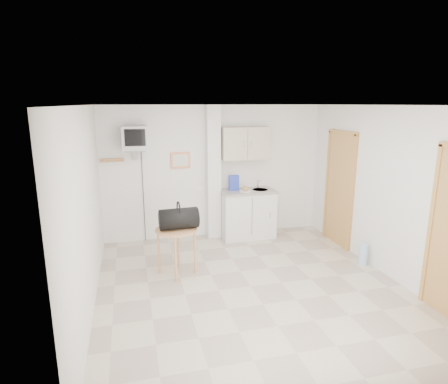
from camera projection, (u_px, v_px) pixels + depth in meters
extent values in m
plane|color=#C0B199|center=(251.00, 286.00, 5.29)|extent=(4.50, 4.50, 0.00)
cube|color=white|center=(215.00, 172.00, 7.12)|extent=(4.20, 0.04, 2.50)
cube|color=white|center=(345.00, 273.00, 2.88)|extent=(4.20, 0.04, 2.50)
cube|color=white|center=(86.00, 212.00, 4.49)|extent=(0.04, 4.50, 2.50)
cube|color=white|center=(388.00, 192.00, 5.51)|extent=(0.04, 4.50, 2.50)
cube|color=white|center=(254.00, 105.00, 4.71)|extent=(4.20, 4.50, 0.04)
cube|color=white|center=(213.00, 173.00, 7.00)|extent=(0.25, 0.22, 2.50)
cube|color=#E18354|center=(180.00, 160.00, 6.89)|extent=(0.36, 0.03, 0.30)
cube|color=silver|center=(181.00, 160.00, 6.87)|extent=(0.28, 0.01, 0.22)
cube|color=tan|center=(112.00, 160.00, 6.58)|extent=(0.40, 0.05, 0.06)
cube|color=white|center=(198.00, 188.00, 7.10)|extent=(0.15, 0.02, 0.08)
cylinder|color=tan|center=(103.00, 161.00, 6.49)|extent=(0.02, 0.08, 0.02)
cylinder|color=tan|center=(109.00, 161.00, 6.51)|extent=(0.02, 0.08, 0.02)
cylinder|color=tan|center=(115.00, 161.00, 6.53)|extent=(0.02, 0.08, 0.02)
cylinder|color=tan|center=(121.00, 161.00, 6.56)|extent=(0.02, 0.08, 0.02)
cube|color=#9C6439|center=(339.00, 190.00, 6.74)|extent=(0.04, 0.75, 2.00)
cube|color=#905E31|center=(339.00, 190.00, 6.73)|extent=(0.06, 0.87, 2.06)
cube|color=silver|center=(247.00, 215.00, 7.19)|extent=(1.00, 0.55, 0.88)
cube|color=#AFA295|center=(248.00, 191.00, 7.08)|extent=(1.03, 0.58, 0.04)
cylinder|color=#B7B7BA|center=(260.00, 191.00, 7.14)|extent=(0.30, 0.30, 0.05)
cylinder|color=#B7B7BA|center=(258.00, 184.00, 7.25)|extent=(0.02, 0.02, 0.16)
cylinder|color=#B7B7BA|center=(259.00, 181.00, 7.18)|extent=(0.02, 0.13, 0.02)
cube|color=#BCB097|center=(245.00, 143.00, 6.98)|extent=(0.90, 0.32, 0.60)
cube|color=#2338A9|center=(234.00, 183.00, 7.04)|extent=(0.19, 0.07, 0.29)
cylinder|color=white|center=(246.00, 191.00, 6.98)|extent=(0.22, 0.22, 0.01)
sphere|color=tan|center=(246.00, 189.00, 6.97)|extent=(0.11, 0.11, 0.11)
cube|color=slate|center=(135.00, 150.00, 6.51)|extent=(0.36, 0.32, 0.02)
cube|color=slate|center=(135.00, 154.00, 6.65)|extent=(0.10, 0.06, 0.20)
cube|color=#AEAFB1|center=(135.00, 138.00, 6.39)|extent=(0.44, 0.42, 0.40)
cube|color=black|center=(135.00, 138.00, 6.18)|extent=(0.34, 0.02, 0.28)
cylinder|color=black|center=(143.00, 196.00, 6.87)|extent=(0.01, 0.01, 1.73)
cylinder|color=tan|center=(176.00, 230.00, 5.54)|extent=(0.62, 0.62, 0.03)
cylinder|color=tan|center=(195.00, 252.00, 5.64)|extent=(0.04, 0.04, 0.68)
cylinder|color=tan|center=(178.00, 245.00, 5.89)|extent=(0.04, 0.04, 0.68)
cylinder|color=tan|center=(159.00, 252.00, 5.61)|extent=(0.04, 0.04, 0.68)
cylinder|color=tan|center=(176.00, 259.00, 5.36)|extent=(0.04, 0.04, 0.68)
cylinder|color=black|center=(179.00, 219.00, 5.50)|extent=(0.58, 0.34, 0.31)
torus|color=black|center=(179.00, 209.00, 5.47)|extent=(0.04, 0.24, 0.24)
cylinder|color=#A2C6E2|center=(363.00, 254.00, 5.98)|extent=(0.13, 0.13, 0.34)
cylinder|color=#A2C6E2|center=(364.00, 243.00, 5.93)|extent=(0.04, 0.04, 0.04)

